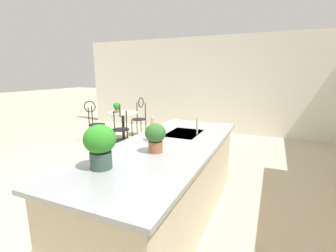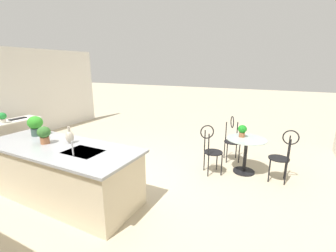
{
  "view_description": "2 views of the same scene",
  "coord_description": "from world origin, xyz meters",
  "px_view_note": "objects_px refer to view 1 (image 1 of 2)",
  "views": [
    {
      "loc": [
        2.64,
        1.89,
        1.69
      ],
      "look_at": [
        -0.79,
        0.39,
        0.87
      ],
      "focal_mm": 25.68,
      "sensor_mm": 36.0,
      "label": 1
    },
    {
      "loc": [
        -2.85,
        3.16,
        2.17
      ],
      "look_at": [
        -1.15,
        -0.21,
        1.18
      ],
      "focal_mm": 24.35,
      "sensor_mm": 36.0,
      "label": 2
    }
  ],
  "objects_px": {
    "chair_toward_desk": "(94,120)",
    "bistro_table": "(123,124)",
    "potted_plant_counter_far": "(100,144)",
    "vase_on_counter": "(153,132)",
    "chair_near_window": "(121,125)",
    "potted_plant_counter_near": "(155,136)",
    "chair_by_island": "(140,115)",
    "potted_plant_on_table": "(117,107)"
  },
  "relations": [
    {
      "from": "potted_plant_on_table",
      "to": "vase_on_counter",
      "type": "height_order",
      "value": "vase_on_counter"
    },
    {
      "from": "chair_near_window",
      "to": "chair_by_island",
      "type": "height_order",
      "value": "same"
    },
    {
      "from": "chair_toward_desk",
      "to": "potted_plant_counter_near",
      "type": "relative_size",
      "value": 3.56
    },
    {
      "from": "chair_toward_desk",
      "to": "potted_plant_counter_far",
      "type": "height_order",
      "value": "potted_plant_counter_far"
    },
    {
      "from": "chair_by_island",
      "to": "vase_on_counter",
      "type": "bearing_deg",
      "value": 32.65
    },
    {
      "from": "potted_plant_on_table",
      "to": "potted_plant_counter_far",
      "type": "distance_m",
      "value": 4.02
    },
    {
      "from": "chair_toward_desk",
      "to": "vase_on_counter",
      "type": "bearing_deg",
      "value": 51.52
    },
    {
      "from": "chair_toward_desk",
      "to": "bistro_table",
      "type": "bearing_deg",
      "value": 125.09
    },
    {
      "from": "potted_plant_counter_far",
      "to": "vase_on_counter",
      "type": "relative_size",
      "value": 1.28
    },
    {
      "from": "chair_near_window",
      "to": "potted_plant_counter_far",
      "type": "relative_size",
      "value": 2.83
    },
    {
      "from": "potted_plant_counter_near",
      "to": "vase_on_counter",
      "type": "height_order",
      "value": "potted_plant_counter_near"
    },
    {
      "from": "potted_plant_counter_near",
      "to": "vase_on_counter",
      "type": "xyz_separation_m",
      "value": [
        -0.35,
        -0.21,
        -0.06
      ]
    },
    {
      "from": "potted_plant_counter_near",
      "to": "vase_on_counter",
      "type": "relative_size",
      "value": 1.02
    },
    {
      "from": "chair_by_island",
      "to": "potted_plant_counter_near",
      "type": "distance_m",
      "value": 4.28
    },
    {
      "from": "bistro_table",
      "to": "potted_plant_counter_far",
      "type": "xyz_separation_m",
      "value": [
        3.45,
        2.14,
        0.68
      ]
    },
    {
      "from": "bistro_table",
      "to": "chair_by_island",
      "type": "height_order",
      "value": "chair_by_island"
    },
    {
      "from": "bistro_table",
      "to": "potted_plant_counter_near",
      "type": "height_order",
      "value": "potted_plant_counter_near"
    },
    {
      "from": "bistro_table",
      "to": "potted_plant_counter_far",
      "type": "bearing_deg",
      "value": 31.76
    },
    {
      "from": "bistro_table",
      "to": "vase_on_counter",
      "type": "xyz_separation_m",
      "value": [
        2.55,
        2.15,
        0.58
      ]
    },
    {
      "from": "chair_near_window",
      "to": "potted_plant_counter_far",
      "type": "height_order",
      "value": "potted_plant_counter_far"
    },
    {
      "from": "chair_by_island",
      "to": "vase_on_counter",
      "type": "relative_size",
      "value": 3.62
    },
    {
      "from": "chair_by_island",
      "to": "chair_toward_desk",
      "type": "bearing_deg",
      "value": -30.8
    },
    {
      "from": "potted_plant_counter_far",
      "to": "vase_on_counter",
      "type": "xyz_separation_m",
      "value": [
        -0.9,
        0.02,
        -0.1
      ]
    },
    {
      "from": "bistro_table",
      "to": "potted_plant_counter_near",
      "type": "xyz_separation_m",
      "value": [
        2.9,
        2.36,
        0.64
      ]
    },
    {
      "from": "potted_plant_counter_near",
      "to": "vase_on_counter",
      "type": "bearing_deg",
      "value": -149.24
    },
    {
      "from": "chair_toward_desk",
      "to": "potted_plant_counter_far",
      "type": "bearing_deg",
      "value": 41.42
    },
    {
      "from": "vase_on_counter",
      "to": "potted_plant_on_table",
      "type": "bearing_deg",
      "value": -137.46
    },
    {
      "from": "chair_near_window",
      "to": "vase_on_counter",
      "type": "height_order",
      "value": "vase_on_counter"
    },
    {
      "from": "chair_by_island",
      "to": "potted_plant_on_table",
      "type": "relative_size",
      "value": 4.11
    },
    {
      "from": "chair_toward_desk",
      "to": "potted_plant_counter_far",
      "type": "distance_m",
      "value": 4.12
    },
    {
      "from": "bistro_table",
      "to": "potted_plant_counter_far",
      "type": "relative_size",
      "value": 2.17
    },
    {
      "from": "chair_toward_desk",
      "to": "potted_plant_on_table",
      "type": "bearing_deg",
      "value": 120.51
    },
    {
      "from": "chair_near_window",
      "to": "potted_plant_counter_near",
      "type": "xyz_separation_m",
      "value": [
        2.27,
        2.0,
        0.51
      ]
    },
    {
      "from": "chair_toward_desk",
      "to": "vase_on_counter",
      "type": "height_order",
      "value": "vase_on_counter"
    },
    {
      "from": "chair_by_island",
      "to": "chair_toward_desk",
      "type": "relative_size",
      "value": 1.0
    },
    {
      "from": "bistro_table",
      "to": "chair_by_island",
      "type": "bearing_deg",
      "value": 173.18
    },
    {
      "from": "bistro_table",
      "to": "chair_near_window",
      "type": "xyz_separation_m",
      "value": [
        0.63,
        0.37,
        0.13
      ]
    },
    {
      "from": "chair_near_window",
      "to": "chair_by_island",
      "type": "bearing_deg",
      "value": -167.83
    },
    {
      "from": "chair_by_island",
      "to": "potted_plant_counter_far",
      "type": "xyz_separation_m",
      "value": [
        4.13,
        2.06,
        0.56
      ]
    },
    {
      "from": "chair_near_window",
      "to": "potted_plant_counter_near",
      "type": "relative_size",
      "value": 3.56
    },
    {
      "from": "chair_near_window",
      "to": "chair_toward_desk",
      "type": "height_order",
      "value": "same"
    },
    {
      "from": "potted_plant_counter_near",
      "to": "vase_on_counter",
      "type": "distance_m",
      "value": 0.41
    }
  ]
}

